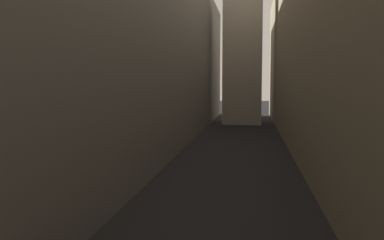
{
  "coord_description": "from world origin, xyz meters",
  "views": [
    {
      "loc": [
        1.61,
        5.84,
        6.93
      ],
      "look_at": [
        0.0,
        17.54,
        5.93
      ],
      "focal_mm": 40.48,
      "sensor_mm": 36.0,
      "label": 1
    }
  ],
  "objects": [
    {
      "name": "ground_plane",
      "position": [
        0.0,
        48.0,
        0.0
      ],
      "size": [
        264.0,
        264.0,
        0.0
      ],
      "primitive_type": "plane",
      "color": "black"
    },
    {
      "name": "building_block_left",
      "position": [
        -11.63,
        50.0,
        11.15
      ],
      "size": [
        12.26,
        108.0,
        22.3
      ],
      "primitive_type": "cube",
      "color": "slate",
      "rests_on": "ground"
    },
    {
      "name": "building_block_right",
      "position": [
        11.76,
        50.0,
        11.52
      ],
      "size": [
        12.53,
        108.0,
        23.05
      ],
      "primitive_type": "cube",
      "color": "gray",
      "rests_on": "ground"
    }
  ]
}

